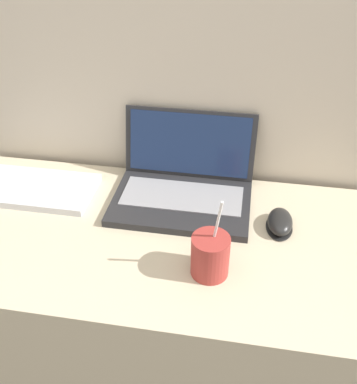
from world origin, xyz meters
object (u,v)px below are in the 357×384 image
at_px(laptop, 184,183).
at_px(drink_cup, 210,255).
at_px(computer_mouse, 280,222).
at_px(external_keyboard, 30,188).

xyz_separation_m(laptop, drink_cup, (0.10, -0.28, 0.01)).
relative_size(laptop, drink_cup, 1.79).
bearing_deg(drink_cup, laptop, 110.43).
distance_m(laptop, drink_cup, 0.29).
relative_size(drink_cup, computer_mouse, 1.88).
distance_m(laptop, computer_mouse, 0.28).
xyz_separation_m(drink_cup, computer_mouse, (0.16, 0.18, -0.03)).
bearing_deg(drink_cup, computer_mouse, 49.35).
bearing_deg(external_keyboard, drink_cup, -23.17).
relative_size(laptop, external_keyboard, 1.02).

